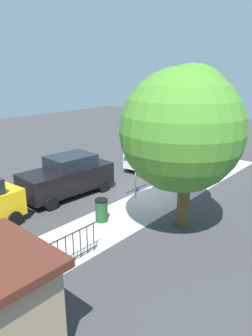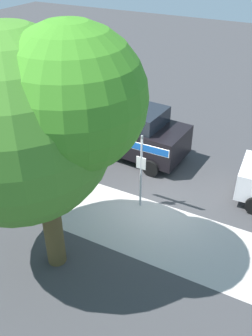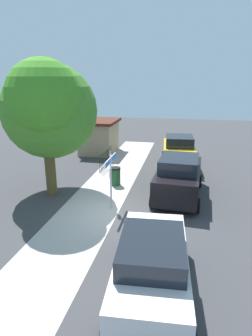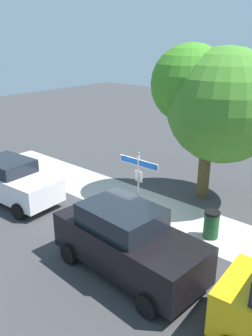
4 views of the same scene
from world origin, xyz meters
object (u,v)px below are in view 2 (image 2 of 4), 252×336
object	(u,v)px
street_sign	(141,158)
car_yellow	(29,108)
car_black	(129,131)
shade_tree	(31,120)
trash_bin	(60,177)

from	to	relation	value
street_sign	car_yellow	bearing A→B (deg)	-21.26
street_sign	car_black	xyz separation A→B (m)	(1.92, -2.84, -0.80)
shade_tree	street_sign	bearing A→B (deg)	-110.24
street_sign	shade_tree	world-z (taller)	shade_tree
car_yellow	shade_tree	bearing A→B (deg)	129.74
trash_bin	street_sign	bearing A→B (deg)	-170.11
car_yellow	trash_bin	bearing A→B (deg)	137.43
car_yellow	trash_bin	distance (m)	5.17
shade_tree	car_black	bearing A→B (deg)	-83.12
trash_bin	car_yellow	bearing A→B (deg)	-38.22
car_black	trash_bin	size ratio (longest dim) A/B	4.89
trash_bin	shade_tree	bearing A→B (deg)	121.64
shade_tree	car_black	xyz separation A→B (m)	(0.73, -6.06, -3.18)
street_sign	car_black	bearing A→B (deg)	-56.02
street_sign	shade_tree	xyz separation A→B (m)	(1.19, 3.22, 2.37)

